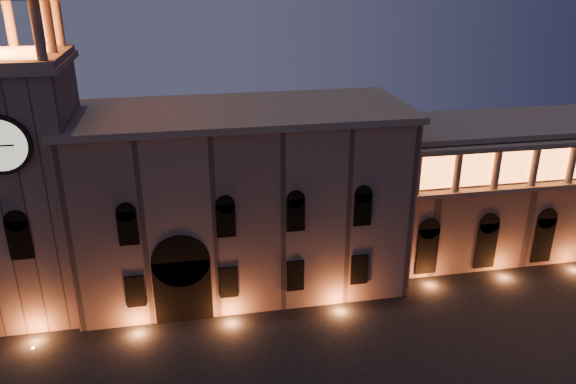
% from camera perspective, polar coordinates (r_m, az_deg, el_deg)
% --- Properties ---
extents(government_building, '(30.80, 12.80, 17.60)m').
position_cam_1_polar(government_building, '(53.40, -4.80, -0.78)').
color(government_building, '#7E6152').
rests_on(government_building, ground).
extents(clock_tower, '(9.80, 9.80, 32.40)m').
position_cam_1_polar(clock_tower, '(52.74, -25.12, 1.16)').
color(clock_tower, '#7E6152').
rests_on(clock_tower, ground).
extents(colonnade_wing, '(40.60, 11.50, 14.50)m').
position_cam_1_polar(colonnade_wing, '(67.80, 24.99, 0.92)').
color(colonnade_wing, '#795C4D').
rests_on(colonnade_wing, ground).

